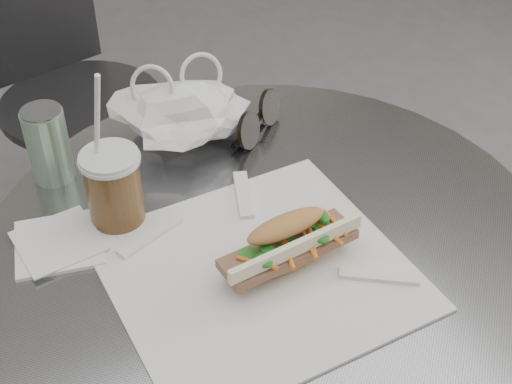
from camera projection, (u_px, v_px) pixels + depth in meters
name	position (u px, v px, depth m)	size (l,w,h in m)	color
cafe_table	(268.00, 361.00, 1.12)	(0.76, 0.76, 0.74)	slate
chair_far	(81.00, 140.00, 1.81)	(0.39, 0.42, 0.73)	#2C2C2E
sandwich_paper	(258.00, 271.00, 0.89)	(0.35, 0.33, 0.00)	white
banh_mi	(288.00, 244.00, 0.87)	(0.23, 0.10, 0.07)	#B17A43
iced_coffee	(114.00, 187.00, 0.93)	(0.08, 0.08, 0.23)	brown
sunglasses	(258.00, 121.00, 1.11)	(0.12, 0.10, 0.06)	black
plastic_bag	(184.00, 116.00, 1.07)	(0.19, 0.15, 0.10)	white
napkin_stack	(59.00, 243.00, 0.92)	(0.13, 0.13, 0.01)	white
drink_can	(48.00, 144.00, 1.00)	(0.06, 0.06, 0.11)	#5A9B64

